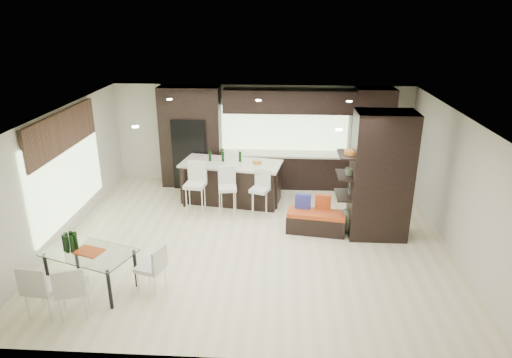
# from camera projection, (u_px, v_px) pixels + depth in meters

# --- Properties ---
(ground) EXTENTS (8.00, 8.00, 0.00)m
(ground) POSITION_uv_depth(u_px,v_px,m) (254.00, 240.00, 9.67)
(ground) COLOR beige
(ground) RESTS_ON ground
(back_wall) EXTENTS (8.00, 0.02, 2.70)m
(back_wall) POSITION_uv_depth(u_px,v_px,m) (262.00, 135.00, 12.46)
(back_wall) COLOR beige
(back_wall) RESTS_ON ground
(left_wall) EXTENTS (0.02, 7.00, 2.70)m
(left_wall) POSITION_uv_depth(u_px,v_px,m) (61.00, 176.00, 9.41)
(left_wall) COLOR beige
(left_wall) RESTS_ON ground
(right_wall) EXTENTS (0.02, 7.00, 2.70)m
(right_wall) POSITION_uv_depth(u_px,v_px,m) (457.00, 185.00, 8.97)
(right_wall) COLOR beige
(right_wall) RESTS_ON ground
(ceiling) EXTENTS (8.00, 7.00, 0.02)m
(ceiling) POSITION_uv_depth(u_px,v_px,m) (254.00, 114.00, 8.71)
(ceiling) COLOR white
(ceiling) RESTS_ON ground
(window_left) EXTENTS (0.04, 3.20, 1.90)m
(window_left) POSITION_uv_depth(u_px,v_px,m) (67.00, 173.00, 9.60)
(window_left) COLOR #B2D199
(window_left) RESTS_ON left_wall
(window_back) EXTENTS (3.40, 0.04, 1.20)m
(window_back) POSITION_uv_depth(u_px,v_px,m) (284.00, 128.00, 12.32)
(window_back) COLOR #B2D199
(window_back) RESTS_ON back_wall
(stone_accent) EXTENTS (0.08, 3.00, 0.80)m
(stone_accent) POSITION_uv_depth(u_px,v_px,m) (62.00, 131.00, 9.27)
(stone_accent) COLOR brown
(stone_accent) RESTS_ON left_wall
(ceiling_spots) EXTENTS (4.00, 3.00, 0.02)m
(ceiling_spots) POSITION_uv_depth(u_px,v_px,m) (255.00, 113.00, 8.95)
(ceiling_spots) COLOR white
(ceiling_spots) RESTS_ON ceiling
(back_cabinetry) EXTENTS (6.80, 0.68, 2.70)m
(back_cabinetry) POSITION_uv_depth(u_px,v_px,m) (280.00, 138.00, 12.12)
(back_cabinetry) COLOR black
(back_cabinetry) RESTS_ON ground
(refrigerator) EXTENTS (0.90, 0.68, 1.90)m
(refrigerator) POSITION_uv_depth(u_px,v_px,m) (192.00, 152.00, 12.35)
(refrigerator) COLOR black
(refrigerator) RESTS_ON ground
(partition_column) EXTENTS (1.20, 0.80, 2.70)m
(partition_column) POSITION_uv_depth(u_px,v_px,m) (381.00, 176.00, 9.42)
(partition_column) COLOR black
(partition_column) RESTS_ON ground
(kitchen_island) EXTENTS (2.59, 1.44, 1.02)m
(kitchen_island) POSITION_uv_depth(u_px,v_px,m) (231.00, 182.00, 11.43)
(kitchen_island) COLOR black
(kitchen_island) RESTS_ON ground
(stool_left) EXTENTS (0.51, 0.51, 1.02)m
(stool_left) POSITION_uv_depth(u_px,v_px,m) (196.00, 194.00, 10.68)
(stool_left) COLOR beige
(stool_left) RESTS_ON ground
(stool_mid) EXTENTS (0.47, 0.47, 0.93)m
(stool_mid) POSITION_uv_depth(u_px,v_px,m) (228.00, 196.00, 10.67)
(stool_mid) COLOR beige
(stool_mid) RESTS_ON ground
(stool_right) EXTENTS (0.51, 0.51, 0.89)m
(stool_right) POSITION_uv_depth(u_px,v_px,m) (260.00, 198.00, 10.65)
(stool_right) COLOR beige
(stool_right) RESTS_ON ground
(bench) EXTENTS (1.32, 0.66, 0.48)m
(bench) POSITION_uv_depth(u_px,v_px,m) (316.00, 222.00, 9.91)
(bench) COLOR black
(bench) RESTS_ON ground
(floor_vase) EXTENTS (0.44, 0.44, 1.16)m
(floor_vase) POSITION_uv_depth(u_px,v_px,m) (349.00, 208.00, 9.79)
(floor_vase) COLOR #404A35
(floor_vase) RESTS_ON ground
(dining_table) EXTENTS (1.69, 1.29, 0.72)m
(dining_table) POSITION_uv_depth(u_px,v_px,m) (92.00, 270.00, 7.88)
(dining_table) COLOR white
(dining_table) RESTS_ON ground
(chair_near) EXTENTS (0.59, 0.59, 0.86)m
(chair_near) POSITION_uv_depth(u_px,v_px,m) (73.00, 292.00, 7.17)
(chair_near) COLOR beige
(chair_near) RESTS_ON ground
(chair_far) EXTENTS (0.52, 0.52, 0.88)m
(chair_far) POSITION_uv_depth(u_px,v_px,m) (44.00, 290.00, 7.19)
(chair_far) COLOR beige
(chair_far) RESTS_ON ground
(chair_end) EXTENTS (0.54, 0.54, 0.80)m
(chair_end) POSITION_uv_depth(u_px,v_px,m) (151.00, 270.00, 7.81)
(chair_end) COLOR beige
(chair_end) RESTS_ON ground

